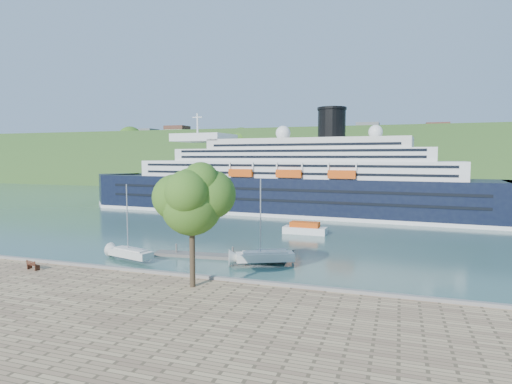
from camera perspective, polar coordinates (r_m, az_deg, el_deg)
The scene contains 10 objects.
ground at distance 45.20m, azimuth -12.66°, elevation -11.74°, with size 400.00×400.00×0.00m, color #2D5048.
far_hillside at distance 183.38m, azimuth 11.58°, elevation 4.35°, with size 400.00×50.00×24.00m, color #2B5020.
quay_coping at distance 44.73m, azimuth -12.82°, elevation -10.39°, with size 220.00×0.50×0.30m, color slate.
cruise_ship at distance 96.35m, azimuth 3.61°, elevation 4.05°, with size 103.92×15.13×23.34m, color black, non-canonical shape.
park_bench at distance 50.69m, azimuth -27.55°, elevation -8.58°, with size 1.65×0.68×1.06m, color #4E2416, non-canonical shape.
promenade_tree at distance 38.67m, azimuth -8.54°, elevation -3.73°, with size 7.33×7.33×12.14m, color #33661A, non-canonical shape.
floating_pontoon at distance 54.77m, azimuth -5.04°, elevation -8.54°, with size 17.14×2.10×0.38m, color slate, non-canonical shape.
sailboat_white_near at distance 54.44m, azimuth -16.45°, elevation -4.18°, with size 6.95×1.93×8.98m, color silver, non-canonical shape.
sailboat_white_far at distance 50.07m, azimuth 1.21°, elevation -4.32°, with size 7.53×2.09×9.72m, color silver, non-canonical shape.
tender_launch at distance 71.53m, azimuth 6.53°, elevation -4.77°, with size 7.23×2.47×2.00m, color #D9490C, non-canonical shape.
Camera 1 is at (22.72, -36.96, 12.67)m, focal length 30.00 mm.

